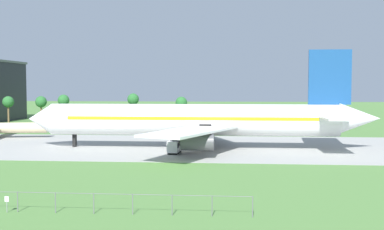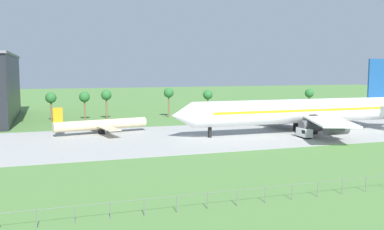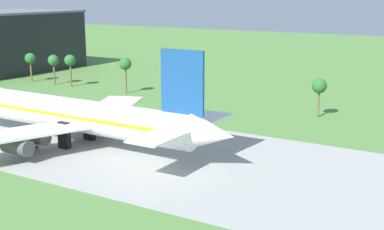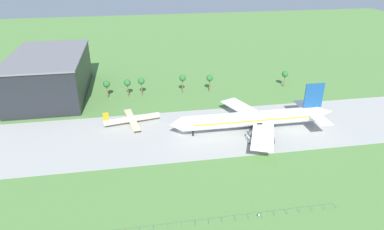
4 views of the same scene
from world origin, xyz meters
TOP-DOWN VIEW (x-y plane):
  - ground_plane at (0.00, 0.00)m, footprint 600.00×600.00m
  - taxiway_strip at (0.00, 0.00)m, footprint 320.00×44.00m
  - jet_airliner at (31.26, -2.77)m, footprint 73.18×51.55m
  - regional_aircraft at (-21.12, 12.54)m, footprint 25.24×22.87m
  - baggage_tug at (26.79, -11.15)m, footprint 2.33×5.11m
  - perimeter_fence at (0.00, -55.00)m, footprint 80.10×0.10m
  - palm_tree_row at (3.93, 45.27)m, footprint 103.06×3.60m

SIDE VIEW (x-z plane):
  - ground_plane at x=0.00m, z-range 0.00..0.00m
  - taxiway_strip at x=0.00m, z-range 0.00..0.02m
  - baggage_tug at x=26.79m, z-range 0.10..2.58m
  - perimeter_fence at x=0.00m, z-range 0.40..2.50m
  - regional_aircraft at x=-21.12m, z-range -1.29..6.26m
  - jet_airliner at x=31.26m, z-range -4.27..16.03m
  - palm_tree_row at x=3.93m, z-range 2.59..13.27m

